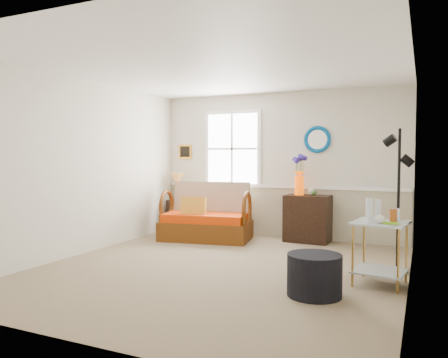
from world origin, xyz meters
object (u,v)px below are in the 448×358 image
at_px(lamp_stand, 178,215).
at_px(cabinet, 308,218).
at_px(floor_lamp, 398,201).
at_px(loveseat, 206,211).
at_px(side_table, 380,253).
at_px(ottoman, 314,275).

xyz_separation_m(lamp_stand, cabinet, (2.56, -0.01, 0.09)).
distance_m(lamp_stand, floor_lamp, 4.36).
relative_size(loveseat, lamp_stand, 2.50).
distance_m(loveseat, lamp_stand, 1.07).
relative_size(loveseat, floor_lamp, 0.84).
bearing_deg(side_table, floor_lamp, 77.68).
relative_size(lamp_stand, side_table, 0.85).
relative_size(lamp_stand, cabinet, 0.76).
distance_m(loveseat, side_table, 3.41).
relative_size(cabinet, floor_lamp, 0.44).
height_order(side_table, floor_lamp, floor_lamp).
height_order(loveseat, cabinet, loveseat).
bearing_deg(floor_lamp, lamp_stand, 172.86).
relative_size(lamp_stand, ottoman, 1.07).
distance_m(side_table, floor_lamp, 0.89).
bearing_deg(loveseat, side_table, -37.76).
height_order(lamp_stand, cabinet, cabinet).
height_order(cabinet, ottoman, cabinet).
bearing_deg(loveseat, floor_lamp, -25.87).
distance_m(lamp_stand, side_table, 4.46).
bearing_deg(lamp_stand, side_table, -28.80).
bearing_deg(side_table, cabinet, 122.25).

